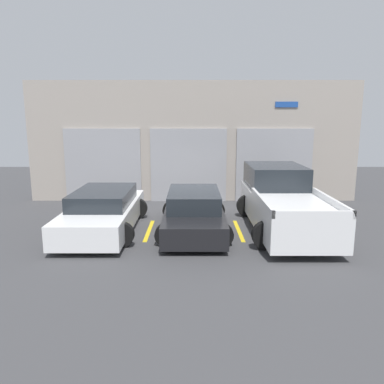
# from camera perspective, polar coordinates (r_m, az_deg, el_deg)

# --- Properties ---
(ground_plane) EXTENTS (28.00, 28.00, 0.00)m
(ground_plane) POSITION_cam_1_polar(r_m,az_deg,el_deg) (12.62, -0.02, -4.27)
(ground_plane) COLOR #3D3D3F
(shophouse_building) EXTENTS (13.39, 0.68, 4.83)m
(shophouse_building) POSITION_cam_1_polar(r_m,az_deg,el_deg) (15.48, -0.11, 7.49)
(shophouse_building) COLOR #9E9389
(shophouse_building) RESTS_ON ground
(pickup_truck) EXTENTS (2.48, 5.38, 1.82)m
(pickup_truck) POSITION_cam_1_polar(r_m,az_deg,el_deg) (11.90, 13.30, -1.35)
(pickup_truck) COLOR white
(pickup_truck) RESTS_ON ground
(sedan_white) EXTENTS (2.29, 4.73, 1.24)m
(sedan_white) POSITION_cam_1_polar(r_m,az_deg,el_deg) (11.64, -13.61, -2.89)
(sedan_white) COLOR white
(sedan_white) RESTS_ON ground
(sedan_side) EXTENTS (2.11, 4.45, 1.22)m
(sedan_side) POSITION_cam_1_polar(r_m,az_deg,el_deg) (11.33, 0.01, -3.08)
(sedan_side) COLOR black
(sedan_side) RESTS_ON ground
(parking_stripe_far_left) EXTENTS (0.12, 2.20, 0.01)m
(parking_stripe_far_left) POSITION_cam_1_polar(r_m,az_deg,el_deg) (12.15, -19.83, -5.55)
(parking_stripe_far_left) COLOR gold
(parking_stripe_far_left) RESTS_ON ground
(parking_stripe_left) EXTENTS (0.12, 2.20, 0.01)m
(parking_stripe_left) POSITION_cam_1_polar(r_m,az_deg,el_deg) (11.53, -6.84, -5.84)
(parking_stripe_left) COLOR gold
(parking_stripe_left) RESTS_ON ground
(parking_stripe_centre) EXTENTS (0.12, 2.20, 0.01)m
(parking_stripe_centre) POSITION_cam_1_polar(r_m,az_deg,el_deg) (11.54, 6.85, -5.82)
(parking_stripe_centre) COLOR gold
(parking_stripe_centre) RESTS_ON ground
(parking_stripe_right) EXTENTS (0.12, 2.20, 0.01)m
(parking_stripe_right) POSITION_cam_1_polar(r_m,az_deg,el_deg) (12.19, 19.79, -5.50)
(parking_stripe_right) COLOR gold
(parking_stripe_right) RESTS_ON ground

